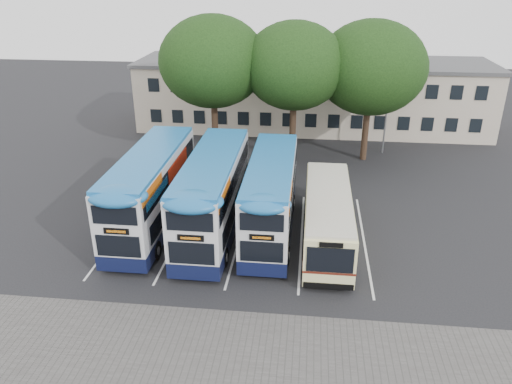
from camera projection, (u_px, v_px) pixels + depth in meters
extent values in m
plane|color=black|center=(304.00, 289.00, 23.79)|extent=(120.00, 120.00, 0.00)
cube|color=#595654|center=(249.00, 361.00, 19.46)|extent=(40.00, 6.00, 0.01)
cube|color=silver|center=(123.00, 228.00, 29.40)|extent=(0.12, 11.00, 0.01)
cube|color=silver|center=(181.00, 231.00, 29.05)|extent=(0.12, 11.00, 0.01)
cube|color=silver|center=(241.00, 234.00, 28.69)|extent=(0.12, 11.00, 0.01)
cube|color=silver|center=(301.00, 238.00, 28.34)|extent=(0.12, 11.00, 0.01)
cube|color=silver|center=(364.00, 241.00, 27.99)|extent=(0.12, 11.00, 0.01)
cube|color=beige|center=(312.00, 95.00, 47.01)|extent=(32.00, 8.00, 6.00)
cube|color=#4C4C4F|center=(313.00, 62.00, 45.75)|extent=(32.40, 8.40, 0.30)
cube|color=black|center=(311.00, 121.00, 43.90)|extent=(30.00, 0.06, 1.20)
cube|color=black|center=(312.00, 89.00, 42.75)|extent=(30.00, 0.06, 1.20)
cylinder|color=gray|center=(388.00, 99.00, 39.44)|extent=(0.14, 0.14, 9.00)
cube|color=gray|center=(395.00, 40.00, 37.59)|extent=(0.12, 0.80, 0.12)
cube|color=gray|center=(395.00, 42.00, 37.25)|extent=(0.25, 0.50, 0.12)
cylinder|color=black|center=(215.00, 124.00, 38.96)|extent=(0.50, 0.50, 5.62)
ellipsoid|color=black|center=(213.00, 62.00, 36.97)|extent=(8.01, 8.01, 6.81)
cylinder|color=black|center=(293.00, 128.00, 38.31)|extent=(0.50, 0.50, 5.50)
ellipsoid|color=black|center=(295.00, 66.00, 36.36)|extent=(7.57, 7.57, 6.43)
cylinder|color=black|center=(366.00, 127.00, 38.87)|extent=(0.50, 0.50, 5.32)
ellipsoid|color=black|center=(371.00, 68.00, 36.98)|extent=(8.24, 8.24, 7.00)
cube|color=#0E1436|center=(154.00, 215.00, 29.31)|extent=(2.58, 10.85, 0.83)
cube|color=silver|center=(151.00, 184.00, 28.48)|extent=(2.58, 10.85, 3.20)
cube|color=#1B65A7|center=(148.00, 157.00, 27.80)|extent=(2.53, 10.63, 0.31)
cube|color=black|center=(154.00, 196.00, 29.13)|extent=(2.62, 9.61, 1.03)
cube|color=black|center=(150.00, 172.00, 28.19)|extent=(2.62, 10.23, 0.93)
cube|color=orange|center=(152.00, 189.00, 24.59)|extent=(0.02, 3.31, 0.57)
cube|color=black|center=(116.00, 231.00, 23.59)|extent=(1.24, 0.06, 0.31)
cylinder|color=black|center=(151.00, 195.00, 32.37)|extent=(0.31, 1.03, 1.03)
cylinder|color=black|center=(186.00, 197.00, 32.13)|extent=(0.31, 1.03, 1.03)
cylinder|color=black|center=(113.00, 248.00, 26.29)|extent=(0.31, 1.03, 1.03)
cylinder|color=black|center=(156.00, 251.00, 26.05)|extent=(0.31, 1.03, 1.03)
cube|color=red|center=(178.00, 165.00, 29.22)|extent=(0.02, 4.13, 0.88)
cube|color=#0E1436|center=(214.00, 220.00, 28.73)|extent=(2.60, 10.92, 0.83)
cube|color=silver|center=(213.00, 188.00, 27.89)|extent=(2.60, 10.92, 3.22)
cube|color=#1B65A7|center=(212.00, 160.00, 27.20)|extent=(2.55, 10.70, 0.31)
cube|color=black|center=(215.00, 200.00, 28.54)|extent=(2.64, 9.67, 1.04)
cube|color=black|center=(212.00, 176.00, 27.59)|extent=(2.64, 10.30, 0.94)
cube|color=orange|center=(225.00, 195.00, 23.97)|extent=(0.02, 3.33, 0.57)
cube|color=black|center=(191.00, 238.00, 22.96)|extent=(1.25, 0.06, 0.31)
cylinder|color=black|center=(205.00, 199.00, 31.80)|extent=(0.31, 1.04, 1.04)
cylinder|color=black|center=(242.00, 201.00, 31.57)|extent=(0.31, 1.04, 1.04)
cylinder|color=black|center=(179.00, 255.00, 25.68)|extent=(0.31, 1.04, 1.04)
cylinder|color=black|center=(224.00, 257.00, 25.44)|extent=(0.31, 1.04, 1.04)
cube|color=#0E1436|center=(271.00, 221.00, 28.75)|extent=(2.45, 10.30, 0.78)
cube|color=silver|center=(271.00, 191.00, 27.96)|extent=(2.45, 10.30, 3.04)
cube|color=#1B65A7|center=(271.00, 164.00, 27.31)|extent=(2.40, 10.10, 0.29)
cube|color=black|center=(271.00, 202.00, 28.57)|extent=(2.49, 9.12, 0.98)
cube|color=black|center=(271.00, 179.00, 27.68)|extent=(2.49, 9.71, 0.88)
cube|color=orange|center=(291.00, 197.00, 24.27)|extent=(0.02, 3.14, 0.54)
cube|color=black|center=(262.00, 238.00, 23.31)|extent=(1.18, 0.06, 0.29)
cylinder|color=black|center=(257.00, 201.00, 31.65)|extent=(0.29, 0.98, 0.98)
cylinder|color=black|center=(292.00, 203.00, 31.43)|extent=(0.29, 0.98, 0.98)
cylinder|color=black|center=(244.00, 253.00, 25.88)|extent=(0.29, 0.98, 0.98)
cylinder|color=black|center=(286.00, 256.00, 25.65)|extent=(0.29, 0.98, 0.98)
cube|color=#F4ECA3|center=(328.00, 217.00, 27.28)|extent=(2.45, 9.79, 2.50)
cube|color=beige|center=(329.00, 196.00, 26.75)|extent=(2.35, 9.40, 0.20)
cube|color=black|center=(328.00, 207.00, 27.55)|extent=(2.49, 7.83, 0.88)
cube|color=#5E1D12|center=(327.00, 224.00, 27.45)|extent=(2.48, 9.81, 0.12)
cube|color=black|center=(330.00, 260.00, 22.70)|extent=(2.15, 0.06, 1.27)
cylinder|color=black|center=(305.00, 265.00, 24.81)|extent=(0.29, 0.98, 0.98)
cylinder|color=black|center=(350.00, 268.00, 24.59)|extent=(0.29, 0.98, 0.98)
cylinder|color=black|center=(307.00, 210.00, 30.48)|extent=(0.29, 0.98, 0.98)
cylinder|color=black|center=(344.00, 212.00, 30.26)|extent=(0.29, 0.98, 0.98)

